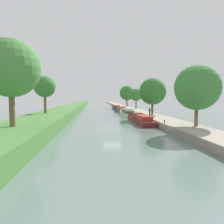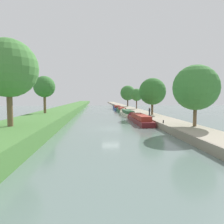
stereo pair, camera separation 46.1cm
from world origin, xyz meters
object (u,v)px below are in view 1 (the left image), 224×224
mooring_bollard_near (165,121)px  person_walking (150,111)px  mooring_bollard_far (120,106)px  narrowboat_cream (127,113)px  narrowboat_green (121,110)px  narrowboat_maroon (140,119)px  narrowboat_blue (116,108)px

mooring_bollard_near → person_walking: bearing=84.8°
mooring_bollard_far → narrowboat_cream: bearing=-93.7°
narrowboat_green → mooring_bollard_far: 16.79m
narrowboat_maroon → narrowboat_green: narrowboat_maroon is taller
narrowboat_green → narrowboat_blue: bearing=91.1°
narrowboat_cream → narrowboat_blue: 24.49m
narrowboat_green → person_walking: bearing=-83.3°
narrowboat_maroon → mooring_bollard_far: size_ratio=29.93×
narrowboat_cream → person_walking: person_walking is taller
narrowboat_cream → person_walking: 11.15m
narrowboat_cream → narrowboat_green: size_ratio=1.06×
mooring_bollard_far → mooring_bollard_near: bearing=-90.0°
narrowboat_green → mooring_bollard_far: bearing=84.1°
narrowboat_maroon → narrowboat_blue: narrowboat_maroon is taller
narrowboat_green → narrowboat_blue: 11.69m
mooring_bollard_far → person_walking: bearing=-88.5°
narrowboat_maroon → mooring_bollard_near: 7.86m
mooring_bollard_near → narrowboat_blue: bearing=92.4°
narrowboat_blue → narrowboat_green: bearing=-88.9°
narrowboat_maroon → narrowboat_blue: (-0.04, 39.05, -0.02)m
narrowboat_maroon → person_walking: 4.98m
narrowboat_maroon → narrowboat_cream: bearing=89.9°
narrowboat_cream → mooring_bollard_far: narrowboat_cream is taller
narrowboat_green → mooring_bollard_near: (1.72, -34.98, 0.49)m
narrowboat_blue → mooring_bollard_far: size_ratio=24.76×
mooring_bollard_near → mooring_bollard_far: size_ratio=1.00×
narrowboat_maroon → mooring_bollard_far: narrowboat_maroon is taller
narrowboat_cream → mooring_bollard_near: narrowboat_cream is taller
person_walking → narrowboat_green: bearing=96.7°
narrowboat_maroon → person_walking: size_ratio=8.11×
narrowboat_blue → person_walking: person_walking is taller
narrowboat_cream → narrowboat_green: bearing=89.2°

